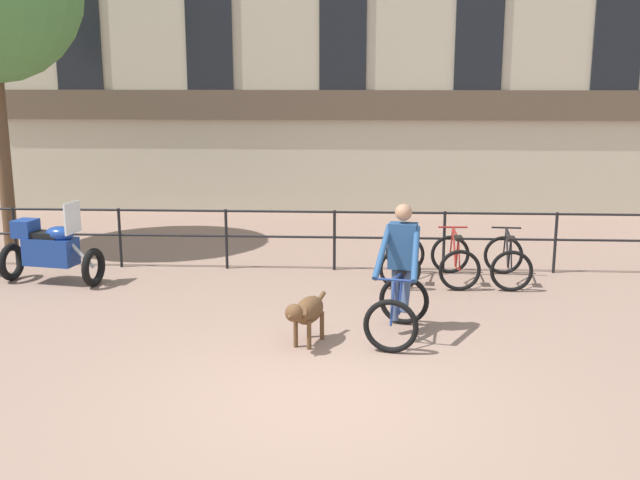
# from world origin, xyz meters

# --- Properties ---
(ground_plane) EXTENTS (60.00, 60.00, 0.00)m
(ground_plane) POSITION_xyz_m (0.00, 0.00, 0.00)
(ground_plane) COLOR #8E7060
(canal_railing) EXTENTS (15.05, 0.05, 1.05)m
(canal_railing) POSITION_xyz_m (-0.00, 5.20, 0.71)
(canal_railing) COLOR black
(canal_railing) RESTS_ON ground_plane
(building_facade) EXTENTS (18.00, 0.72, 10.06)m
(building_facade) POSITION_xyz_m (0.00, 10.99, 5.01)
(building_facade) COLOR #BCB299
(building_facade) RESTS_ON ground_plane
(cyclist_with_bike) EXTENTS (0.90, 1.28, 1.70)m
(cyclist_with_bike) POSITION_xyz_m (0.95, 1.96, 0.76)
(cyclist_with_bike) COLOR black
(cyclist_with_bike) RESTS_ON ground_plane
(dog) EXTENTS (0.51, 1.02, 0.64)m
(dog) POSITION_xyz_m (-0.22, 1.50, 0.44)
(dog) COLOR brown
(dog) RESTS_ON ground_plane
(parked_motorcycle) EXTENTS (1.69, 0.90, 1.35)m
(parked_motorcycle) POSITION_xyz_m (-4.55, 4.13, 0.56)
(parked_motorcycle) COLOR black
(parked_motorcycle) RESTS_ON ground_plane
(parked_bicycle_near_lamp) EXTENTS (0.81, 1.19, 0.86)m
(parked_bicycle_near_lamp) POSITION_xyz_m (1.14, 4.54, 0.36)
(parked_bicycle_near_lamp) COLOR black
(parked_bicycle_near_lamp) RESTS_ON ground_plane
(parked_bicycle_mid_left) EXTENTS (0.69, 1.13, 0.86)m
(parked_bicycle_mid_left) POSITION_xyz_m (1.99, 4.54, 0.36)
(parked_bicycle_mid_left) COLOR black
(parked_bicycle_mid_left) RESTS_ON ground_plane
(parked_bicycle_mid_right) EXTENTS (0.73, 1.15, 0.86)m
(parked_bicycle_mid_right) POSITION_xyz_m (2.83, 4.54, 0.36)
(parked_bicycle_mid_right) COLOR black
(parked_bicycle_mid_right) RESTS_ON ground_plane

